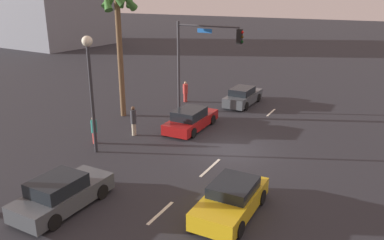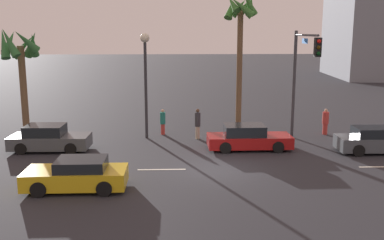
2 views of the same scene
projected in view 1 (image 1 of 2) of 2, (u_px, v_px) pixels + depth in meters
ground_plane at (230, 150)px, 22.06m from camera, size 220.00×220.00×0.00m
lane_stripe_2 at (160, 213)px, 15.80m from camera, size 1.91×0.14×0.01m
lane_stripe_3 at (210, 168)px, 19.82m from camera, size 2.31×0.14×0.01m
lane_stripe_4 at (271, 112)px, 28.77m from camera, size 2.01×0.14×0.01m
car_0 at (243, 96)px, 30.62m from camera, size 4.51×1.84×1.40m
car_1 at (191, 120)px, 25.20m from camera, size 4.68×1.95×1.39m
car_2 at (62, 194)px, 15.96m from camera, size 4.34×2.02×1.44m
car_3 at (231, 199)px, 15.61m from camera, size 4.21×1.95×1.32m
traffic_signal at (198, 53)px, 27.10m from camera, size 0.43×5.05×6.56m
streetlamp at (90, 73)px, 20.35m from camera, size 0.56×0.56×6.41m
pedestrian_0 at (133, 120)px, 23.96m from camera, size 0.38×0.38×1.88m
pedestrian_1 at (185, 91)px, 31.29m from camera, size 0.56×0.56×1.67m
pedestrian_2 at (94, 130)px, 22.73m from camera, size 0.48×0.48×1.64m
palm_tree_1 at (119, 15)px, 25.88m from camera, size 2.38×2.58×9.09m
building_0 at (50, 3)px, 62.96m from camera, size 15.54×16.77×13.12m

